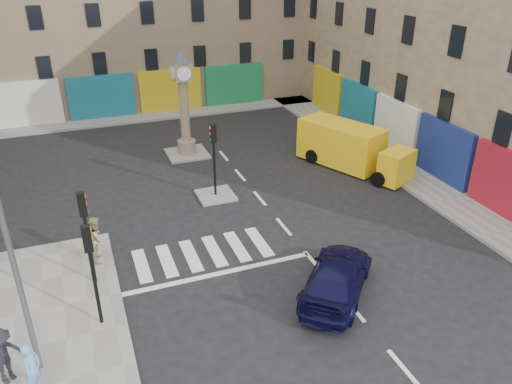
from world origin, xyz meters
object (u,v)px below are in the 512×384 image
clock_pillar (184,97)px  lamp_post (6,233)px  pedestrian_blue (32,368)px  traffic_light_left_near (91,260)px  pedestrian_dark (3,356)px  traffic_light_island (214,149)px  navy_sedan (337,277)px  traffic_light_left_far (86,224)px  yellow_van (350,147)px  pedestrian_tan (97,239)px

clock_pillar → lamp_post: bearing=-118.4°
pedestrian_blue → traffic_light_left_near: bearing=-12.4°
pedestrian_dark → pedestrian_blue: bearing=-76.5°
pedestrian_blue → traffic_light_island: bearing=-11.3°
traffic_light_island → navy_sedan: traffic_light_island is taller
traffic_light_left_near → navy_sedan: size_ratio=0.76×
traffic_light_island → pedestrian_blue: size_ratio=2.26×
traffic_light_left_far → traffic_light_island: traffic_light_left_far is taller
yellow_van → pedestrian_blue: bearing=-170.4°
navy_sedan → yellow_van: size_ratio=0.70×
traffic_light_left_near → lamp_post: (-1.90, -1.40, 2.17)m
lamp_post → pedestrian_blue: (-0.06, -0.90, -3.82)m
traffic_light_island → traffic_light_left_near: bearing=-128.9°
navy_sedan → pedestrian_dark: (-10.87, -0.36, 0.37)m
pedestrian_dark → lamp_post: bearing=-20.4°
traffic_light_island → clock_pillar: size_ratio=0.61×
yellow_van → pedestrian_dark: size_ratio=3.75×
clock_pillar → pedestrian_tan: bearing=-121.1°
clock_pillar → pedestrian_blue: size_ratio=3.73×
navy_sedan → pedestrian_dark: size_ratio=2.63×
pedestrian_blue → lamp_post: bearing=24.4°
yellow_van → pedestrian_dark: (-17.21, -10.26, -0.13)m
pedestrian_tan → pedestrian_blue: bearing=168.3°
clock_pillar → traffic_light_left_far: bearing=-118.9°
pedestrian_blue → pedestrian_tan: size_ratio=0.86×
navy_sedan → pedestrian_blue: pedestrian_blue is taller
lamp_post → pedestrian_tan: bearing=67.3°
pedestrian_blue → pedestrian_dark: bearing=76.7°
traffic_light_left_near → clock_pillar: 15.19m
traffic_light_left_near → lamp_post: bearing=-143.6°
navy_sedan → pedestrian_tan: (-7.84, 5.12, 0.40)m
traffic_light_island → clock_pillar: 6.07m
lamp_post → pedestrian_blue: lamp_post is taller
pedestrian_blue → pedestrian_dark: size_ratio=0.89×
clock_pillar → pedestrian_dark: clock_pillar is taller
traffic_light_island → yellow_van: 8.34m
pedestrian_blue → traffic_light_left_far: bearing=5.4°
traffic_light_left_far → lamp_post: size_ratio=0.45×
traffic_light_island → pedestrian_tan: traffic_light_island is taller
traffic_light_left_far → clock_pillar: bearing=61.1°
navy_sedan → pedestrian_dark: bearing=43.5°
pedestrian_blue → pedestrian_tan: bearing=7.9°
navy_sedan → pedestrian_tan: 9.38m
traffic_light_left_near → traffic_light_island: size_ratio=1.00×
traffic_light_left_far → traffic_light_island: 8.30m
pedestrian_tan → lamp_post: bearing=165.7°
pedestrian_dark → clock_pillar: bearing=24.4°
traffic_light_left_near → yellow_van: 16.92m
traffic_light_left_near → clock_pillar: clock_pillar is taller
navy_sedan → yellow_van: yellow_van is taller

